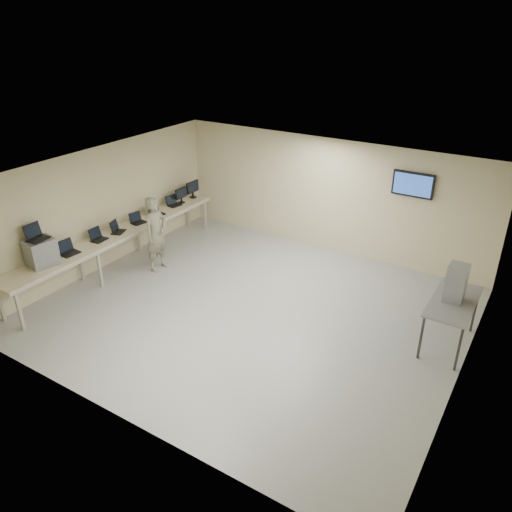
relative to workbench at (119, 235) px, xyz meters
The scene contains 15 objects.
room 3.67m from the workbench, ahead, with size 8.01×7.01×2.81m.
workbench is the anchor object (origin of this frame).
equipment_box 1.98m from the workbench, 91.85° to the right, with size 0.46×0.53×0.55m, color slate.
laptop_on_box 2.07m from the workbench, 93.59° to the right, with size 0.34×0.41×0.30m.
laptop_0 1.35m from the workbench, 92.80° to the right, with size 0.32×0.38×0.29m.
laptop_1 0.56m from the workbench, 97.35° to the right, with size 0.30×0.36×0.27m.
laptop_2 0.14m from the workbench, behind, with size 0.37×0.39×0.26m.
laptop_3 0.66m from the workbench, 92.21° to the left, with size 0.33×0.37×0.25m.
laptop_4 1.27m from the workbench, 90.32° to the left, with size 0.34×0.39×0.28m.
laptop_5 2.01m from the workbench, 92.10° to the left, with size 0.33×0.37×0.26m.
monitor_near 2.29m from the workbench, 90.28° to the left, with size 0.18×0.41×0.40m.
monitor_far 2.77m from the workbench, 90.23° to the left, with size 0.20×0.45×0.45m.
soldier 0.88m from the workbench, 28.44° to the left, with size 0.64×0.42×1.75m, color #56584A.
side_table 7.25m from the workbench, ahead, with size 0.72×1.54×0.93m.
storage_bins 7.24m from the workbench, ahead, with size 0.32×0.36×0.68m.
Camera 1 is at (4.61, -7.18, 5.47)m, focal length 35.00 mm.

